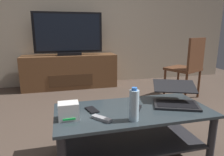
# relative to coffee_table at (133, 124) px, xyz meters

# --- Properties ---
(ground_plane) EXTENTS (7.68, 7.68, 0.00)m
(ground_plane) POSITION_rel_coffee_table_xyz_m (-0.08, 0.19, -0.30)
(ground_plane) COLOR #4C3D33
(back_wall) EXTENTS (6.40, 0.12, 2.80)m
(back_wall) POSITION_rel_coffee_table_xyz_m (-0.08, 2.66, 1.10)
(back_wall) COLOR #B2A38C
(back_wall) RESTS_ON ground
(coffee_table) EXTENTS (1.26, 0.59, 0.43)m
(coffee_table) POSITION_rel_coffee_table_xyz_m (0.00, 0.00, 0.00)
(coffee_table) COLOR #2D383D
(coffee_table) RESTS_ON ground
(media_cabinet) EXTENTS (1.71, 0.46, 0.61)m
(media_cabinet) POSITION_rel_coffee_table_xyz_m (-0.39, 2.34, 0.01)
(media_cabinet) COLOR brown
(media_cabinet) RESTS_ON ground
(television) EXTENTS (1.21, 0.20, 0.76)m
(television) POSITION_rel_coffee_table_xyz_m (-0.39, 2.31, 0.68)
(television) COLOR black
(television) RESTS_ON media_cabinet
(dining_chair) EXTENTS (0.58, 0.58, 0.95)m
(dining_chair) POSITION_rel_coffee_table_xyz_m (1.36, 1.23, 0.24)
(dining_chair) COLOR #59331E
(dining_chair) RESTS_ON ground
(laptop) EXTENTS (0.49, 0.50, 0.17)m
(laptop) POSITION_rel_coffee_table_xyz_m (0.40, 0.04, 0.20)
(laptop) COLOR black
(laptop) RESTS_ON coffee_table
(router_box) EXTENTS (0.15, 0.11, 0.13)m
(router_box) POSITION_rel_coffee_table_xyz_m (-0.52, -0.06, 0.20)
(router_box) COLOR white
(router_box) RESTS_ON coffee_table
(water_bottle_near) EXTENTS (0.07, 0.07, 0.24)m
(water_bottle_near) POSITION_rel_coffee_table_xyz_m (-0.07, -0.19, 0.25)
(water_bottle_near) COLOR silver
(water_bottle_near) RESTS_ON coffee_table
(cell_phone) EXTENTS (0.10, 0.15, 0.01)m
(cell_phone) POSITION_rel_coffee_table_xyz_m (-0.33, 0.06, 0.14)
(cell_phone) COLOR black
(cell_phone) RESTS_ON coffee_table
(tv_remote) EXTENTS (0.14, 0.15, 0.02)m
(tv_remote) POSITION_rel_coffee_table_xyz_m (-0.29, -0.13, 0.15)
(tv_remote) COLOR #99999E
(tv_remote) RESTS_ON coffee_table
(soundbar_remote) EXTENTS (0.13, 0.16, 0.02)m
(soundbar_remote) POSITION_rel_coffee_table_xyz_m (0.02, -0.03, 0.15)
(soundbar_remote) COLOR black
(soundbar_remote) RESTS_ON coffee_table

